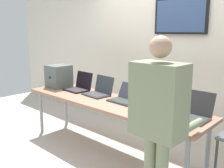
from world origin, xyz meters
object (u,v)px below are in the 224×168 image
object	(u,v)px
laptop_station_4	(193,112)
coffee_mug	(147,115)
laptop_station_2	(125,97)
workbench	(108,104)
laptop_station_0	(79,86)
person	(159,114)
laptop_station_1	(99,91)
equipment_box	(59,76)
laptop_station_3	(154,104)

from	to	relation	value
laptop_station_4	coffee_mug	world-z (taller)	laptop_station_4
laptop_station_2	coffee_mug	distance (m)	0.72
workbench	laptop_station_0	distance (m)	0.77
workbench	person	size ratio (longest dim) A/B	1.71
laptop_station_2	laptop_station_4	xyz separation A→B (m)	(0.95, -0.01, 0.01)
laptop_station_1	laptop_station_4	world-z (taller)	laptop_station_4
laptop_station_4	coffee_mug	bearing A→B (deg)	-132.00
laptop_station_0	laptop_station_4	bearing A→B (deg)	-0.09
equipment_box	coffee_mug	xyz separation A→B (m)	(1.98, -0.30, -0.14)
workbench	laptop_station_0	size ratio (longest dim) A/B	7.20
laptop_station_4	laptop_station_0	bearing A→B (deg)	179.91
laptop_station_2	person	bearing A→B (deg)	-37.14
laptop_station_1	laptop_station_4	xyz separation A→B (m)	(1.45, -0.00, 0.00)
coffee_mug	equipment_box	bearing A→B (deg)	171.49
laptop_station_2	laptop_station_0	bearing A→B (deg)	-179.74
person	coffee_mug	size ratio (longest dim) A/B	17.21
equipment_box	laptop_station_0	bearing A→B (deg)	10.39
laptop_station_0	equipment_box	bearing A→B (deg)	-169.61
equipment_box	laptop_station_3	xyz separation A→B (m)	(1.82, 0.08, -0.13)
laptop_station_4	person	xyz separation A→B (m)	(0.04, -0.74, 0.18)
equipment_box	person	distance (m)	2.45
person	laptop_station_2	bearing A→B (deg)	142.86
coffee_mug	laptop_station_1	bearing A→B (deg)	161.35
equipment_box	laptop_station_1	xyz separation A→B (m)	(0.87, 0.08, -0.12)
laptop_station_0	laptop_station_3	distance (m)	1.40
equipment_box	person	size ratio (longest dim) A/B	0.22
laptop_station_3	equipment_box	bearing A→B (deg)	-177.60
laptop_station_2	coffee_mug	world-z (taller)	laptop_station_2
equipment_box	laptop_station_0	size ratio (longest dim) A/B	0.95
equipment_box	laptop_station_0	xyz separation A→B (m)	(0.42, 0.08, -0.12)
laptop_station_1	equipment_box	bearing A→B (deg)	-174.83
laptop_station_2	person	distance (m)	1.25
laptop_station_1	coffee_mug	world-z (taller)	laptop_station_1
workbench	laptop_station_4	xyz separation A→B (m)	(1.14, 0.12, 0.11)
person	equipment_box	bearing A→B (deg)	164.19
equipment_box	coffee_mug	world-z (taller)	equipment_box
person	coffee_mug	bearing A→B (deg)	135.29
laptop_station_1	coffee_mug	distance (m)	1.17
laptop_station_0	workbench	bearing A→B (deg)	-9.39
laptop_station_3	coffee_mug	bearing A→B (deg)	-66.61
workbench	laptop_station_0	bearing A→B (deg)	170.61
equipment_box	laptop_station_1	size ratio (longest dim) A/B	0.91
workbench	laptop_station_3	bearing A→B (deg)	10.71
laptop_station_3	workbench	bearing A→B (deg)	-169.29
laptop_station_3	coffee_mug	xyz separation A→B (m)	(0.16, -0.37, -0.01)
laptop_station_0	laptop_station_2	world-z (taller)	laptop_station_0
laptop_station_0	coffee_mug	size ratio (longest dim) A/B	4.09
equipment_box	person	bearing A→B (deg)	-15.81
laptop_station_3	laptop_station_1	bearing A→B (deg)	179.85
equipment_box	laptop_station_4	world-z (taller)	equipment_box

